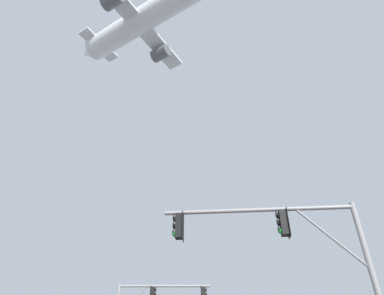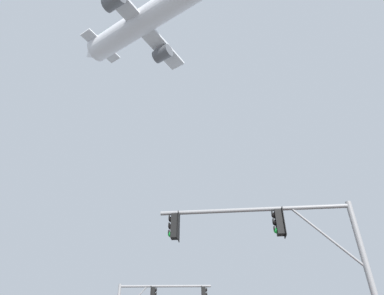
% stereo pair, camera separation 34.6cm
% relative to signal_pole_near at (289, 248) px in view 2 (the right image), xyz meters
% --- Properties ---
extents(signal_pole_near, '(6.89, 0.82, 6.57)m').
position_rel_signal_pole_near_xyz_m(signal_pole_near, '(0.00, 0.00, 0.00)').
color(signal_pole_near, gray).
rests_on(signal_pole_near, ground).
extents(airplane, '(27.99, 21.61, 8.38)m').
position_rel_signal_pole_near_xyz_m(airplane, '(-12.63, 25.42, 49.21)').
color(airplane, white).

